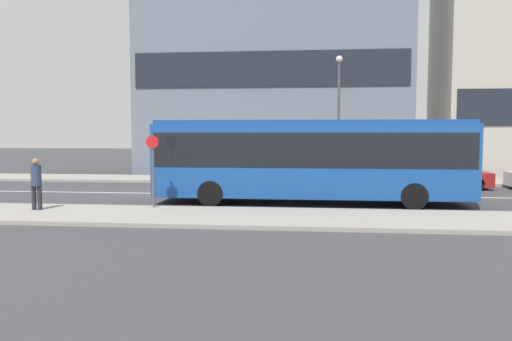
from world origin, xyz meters
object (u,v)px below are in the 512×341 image
at_px(parked_car_0, 445,175).
at_px(pedestrian_near_stop, 36,180).
at_px(city_bus, 310,156).
at_px(street_lamp, 339,105).
at_px(bus_stop_sign, 153,165).

height_order(parked_car_0, pedestrian_near_stop, pedestrian_near_stop).
xyz_separation_m(city_bus, pedestrian_near_stop, (-9.21, -3.42, -0.72)).
bearing_deg(street_lamp, bus_stop_sign, -125.21).
bearing_deg(street_lamp, pedestrian_near_stop, -134.59).
bearing_deg(parked_car_0, bus_stop_sign, -145.38).
bearing_deg(pedestrian_near_stop, street_lamp, 40.84).
bearing_deg(bus_stop_sign, pedestrian_near_stop, -164.92).
bearing_deg(pedestrian_near_stop, city_bus, 15.80).
relative_size(city_bus, street_lamp, 1.81).
distance_m(parked_car_0, bus_stop_sign, 14.69).
relative_size(bus_stop_sign, street_lamp, 0.39).
height_order(city_bus, street_lamp, street_lamp).
distance_m(pedestrian_near_stop, bus_stop_sign, 3.92).
distance_m(city_bus, parked_car_0, 8.95).
bearing_deg(city_bus, bus_stop_sign, -153.54).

